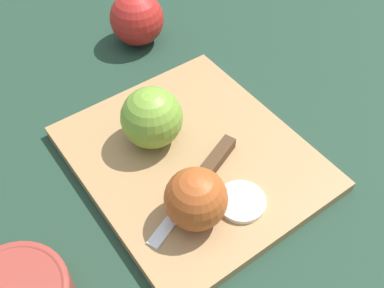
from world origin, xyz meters
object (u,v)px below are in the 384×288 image
apple_half_left (152,118)px  apple_whole (137,19)px  knife (209,169)px  apple_half_right (196,199)px

apple_half_left → apple_whole: (-0.23, 0.07, -0.01)m
knife → apple_whole: (-0.31, 0.03, 0.02)m
apple_half_left → apple_half_right: (0.13, -0.00, -0.00)m
knife → apple_half_left: bearing=-95.4°
apple_half_right → knife: size_ratio=0.45×
apple_half_left → apple_whole: apple_whole is taller
apple_half_left → knife: (0.08, 0.04, -0.03)m
apple_whole → apple_half_right: bearing=-11.6°
apple_half_right → apple_whole: apple_whole is taller
apple_whole → apple_half_left: bearing=-17.1°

